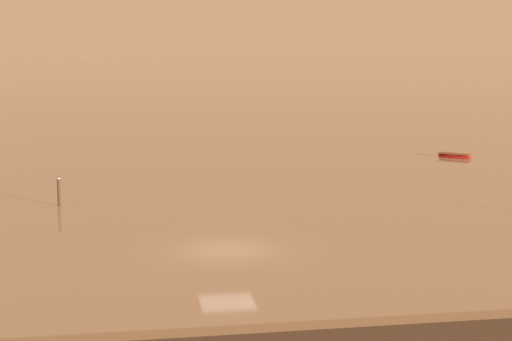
% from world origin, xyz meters
% --- Properties ---
extents(ground_plane, '(800.00, 800.00, 0.00)m').
position_xyz_m(ground_plane, '(0.00, 0.00, 0.00)').
color(ground_plane, tan).
extents(rowboat_moored_5, '(2.72, 2.69, 0.45)m').
position_xyz_m(rowboat_moored_5, '(22.48, 27.05, 0.12)').
color(rowboat_moored_5, red).
rests_on(rowboat_moored_5, ground).
extents(mooring_post_near, '(0.22, 0.22, 1.89)m').
position_xyz_m(mooring_post_near, '(-8.20, 11.80, 0.81)').
color(mooring_post_near, '#4A3323').
rests_on(mooring_post_near, ground).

